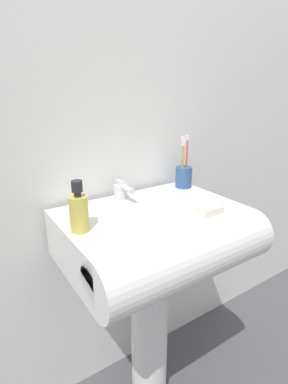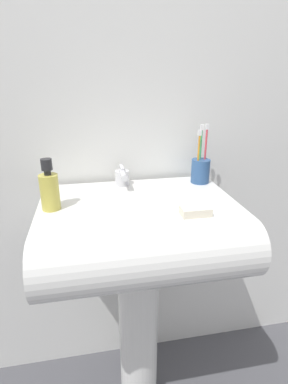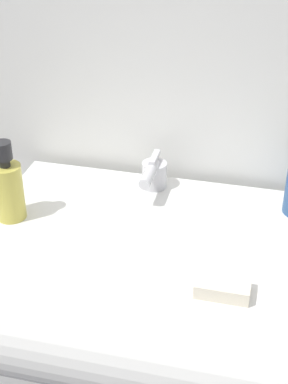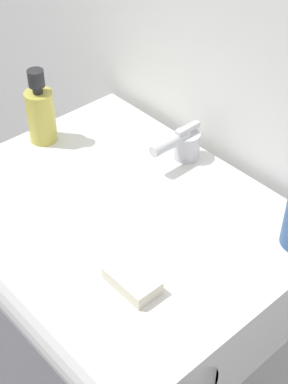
# 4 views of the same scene
# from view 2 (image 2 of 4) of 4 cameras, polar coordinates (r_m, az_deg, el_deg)

# --- Properties ---
(wall_back) EXTENTS (5.00, 0.05, 2.40)m
(wall_back) POSITION_cam_2_polar(r_m,az_deg,el_deg) (1.14, -3.58, 17.91)
(wall_back) COLOR silver
(wall_back) RESTS_ON ground
(sink_pedestal) EXTENTS (0.15, 0.15, 0.72)m
(sink_pedestal) POSITION_cam_2_polar(r_m,az_deg,el_deg) (1.28, -1.07, -24.09)
(sink_pedestal) COLOR white
(sink_pedestal) RESTS_ON ground
(sink_basin) EXTENTS (0.62, 0.49, 0.17)m
(sink_basin) POSITION_cam_2_polar(r_m,az_deg,el_deg) (0.96, -0.63, -7.69)
(sink_basin) COLOR white
(sink_basin) RESTS_ON sink_pedestal
(faucet) EXTENTS (0.05, 0.12, 0.07)m
(faucet) POSITION_cam_2_polar(r_m,az_deg,el_deg) (1.09, -4.16, 2.91)
(faucet) COLOR silver
(faucet) RESTS_ON sink_basin
(toothbrush_cup) EXTENTS (0.07, 0.07, 0.22)m
(toothbrush_cup) POSITION_cam_2_polar(r_m,az_deg,el_deg) (1.14, 10.70, 4.20)
(toothbrush_cup) COLOR #2D5184
(toothbrush_cup) RESTS_ON sink_basin
(soap_bottle) EXTENTS (0.06, 0.06, 0.16)m
(soap_bottle) POSITION_cam_2_polar(r_m,az_deg,el_deg) (0.93, -17.56, 0.46)
(soap_bottle) COLOR gold
(soap_bottle) RESTS_ON sink_basin
(bar_soap) EXTENTS (0.09, 0.05, 0.02)m
(bar_soap) POSITION_cam_2_polar(r_m,az_deg,el_deg) (0.88, 9.77, -3.60)
(bar_soap) COLOR silver
(bar_soap) RESTS_ON sink_basin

